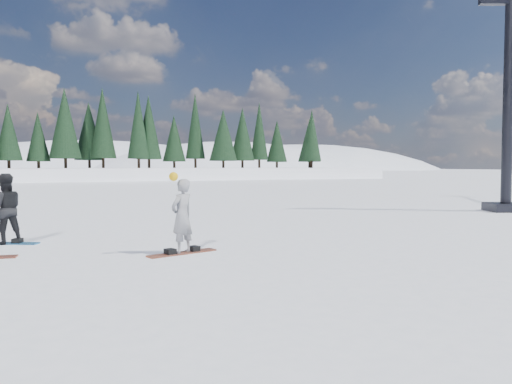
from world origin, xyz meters
TOP-DOWN VIEW (x-y plane):
  - ground at (0.00, 0.00)m, footprint 420.00×420.00m
  - alpine_backdrop at (-11.72, 189.16)m, footprint 412.50×227.00m
  - lift_tower at (15.63, 2.93)m, footprint 2.32×1.74m
  - snowboarder_woman at (1.44, -1.16)m, footprint 0.67×0.61m
  - snowboarder_man at (-1.92, 1.73)m, footprint 0.89×0.75m
  - snowboard_woman at (1.45, -1.15)m, footprint 1.52×0.67m
  - snowboard_man at (-1.92, 1.73)m, footprint 1.47×0.92m

SIDE VIEW (x-z plane):
  - alpine_backdrop at x=-11.72m, z-range -40.57..12.63m
  - ground at x=0.00m, z-range 0.00..0.00m
  - snowboard_woman at x=1.45m, z-range 0.00..0.03m
  - snowboard_man at x=-1.92m, z-range 0.00..0.03m
  - snowboarder_woman at x=1.44m, z-range -0.06..1.61m
  - snowboarder_man at x=-1.92m, z-range 0.00..1.62m
  - lift_tower at x=15.63m, z-range -0.82..7.97m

